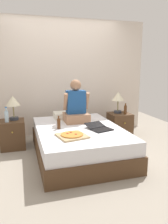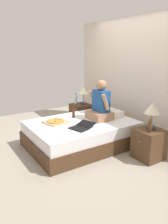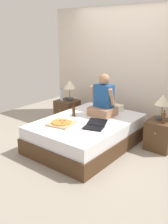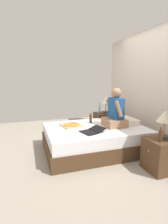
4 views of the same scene
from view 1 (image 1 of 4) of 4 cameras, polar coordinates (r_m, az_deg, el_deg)
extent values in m
plane|color=#9E9384|center=(3.86, -1.33, -11.02)|extent=(5.82, 5.82, 0.00)
cube|color=beige|center=(4.89, -5.72, 8.88)|extent=(3.82, 0.12, 2.50)
cube|color=#4C331E|center=(3.81, -1.34, -9.12)|extent=(1.42, 2.01, 0.27)
cube|color=white|center=(3.73, -1.36, -5.63)|extent=(1.38, 1.95, 0.21)
cube|color=#4C331E|center=(4.29, -18.10, -5.54)|extent=(0.44, 0.44, 0.52)
sphere|color=gold|center=(4.03, -18.26, -5.10)|extent=(0.03, 0.03, 0.03)
cylinder|color=#333842|center=(4.26, -17.80, -1.63)|extent=(0.16, 0.16, 0.05)
cylinder|color=olive|center=(4.23, -17.92, 0.15)|extent=(0.02, 0.02, 0.22)
cone|color=beige|center=(4.20, -18.09, 2.82)|extent=(0.26, 0.26, 0.18)
cylinder|color=silver|center=(4.11, -19.56, -1.13)|extent=(0.07, 0.07, 0.20)
cylinder|color=silver|center=(4.09, -19.69, 0.64)|extent=(0.03, 0.03, 0.06)
cylinder|color=blue|center=(4.08, -19.72, 1.15)|extent=(0.04, 0.03, 0.02)
cube|color=#4C331E|center=(4.74, 9.27, -3.43)|extent=(0.44, 0.44, 0.52)
sphere|color=gold|center=(4.51, 10.61, -2.90)|extent=(0.03, 0.03, 0.03)
cylinder|color=#333842|center=(4.71, 8.79, 0.06)|extent=(0.16, 0.16, 0.05)
cylinder|color=olive|center=(4.68, 8.84, 1.67)|extent=(0.02, 0.02, 0.22)
cone|color=beige|center=(4.65, 8.92, 4.10)|extent=(0.26, 0.26, 0.18)
cylinder|color=#512D14|center=(4.61, 10.74, 0.55)|extent=(0.06, 0.06, 0.18)
cylinder|color=#512D14|center=(4.58, 10.80, 1.96)|extent=(0.03, 0.03, 0.05)
cube|color=silver|center=(4.36, -4.37, -0.81)|extent=(0.52, 0.34, 0.12)
cube|color=#A37556|center=(4.05, -2.02, -1.47)|extent=(0.44, 0.40, 0.16)
cube|color=#1E4C8C|center=(4.03, -2.16, 2.65)|extent=(0.34, 0.20, 0.42)
sphere|color=#A37556|center=(3.99, -2.20, 7.05)|extent=(0.20, 0.20, 0.20)
cylinder|color=#A37556|center=(3.93, -4.81, 2.69)|extent=(0.07, 0.18, 0.32)
cylinder|color=#A37556|center=(4.03, 0.77, 2.96)|extent=(0.07, 0.18, 0.32)
cube|color=black|center=(3.55, 4.77, -4.63)|extent=(0.37, 0.30, 0.02)
cube|color=black|center=(3.70, 2.81, -3.36)|extent=(0.36, 0.28, 0.06)
cube|color=tan|center=(3.23, -3.14, -6.23)|extent=(0.47, 0.47, 0.02)
cylinder|color=#CC7F33|center=(3.23, -3.14, -5.89)|extent=(0.33, 0.33, 0.02)
cylinder|color=maroon|center=(3.25, -4.34, -5.60)|extent=(0.04, 0.04, 0.00)
cylinder|color=maroon|center=(3.21, -2.14, -5.80)|extent=(0.04, 0.04, 0.00)
cylinder|color=maroon|center=(3.30, -3.47, -5.31)|extent=(0.04, 0.04, 0.00)
cylinder|color=#4C2811|center=(3.62, -6.61, -3.08)|extent=(0.06, 0.06, 0.17)
cylinder|color=#4C2811|center=(3.60, -6.65, -1.39)|extent=(0.03, 0.03, 0.05)
camera|label=2|loc=(4.50, 57.91, 10.26)|focal=35.00mm
camera|label=3|loc=(3.51, 73.49, 11.38)|focal=40.00mm
camera|label=4|loc=(4.62, 46.23, 7.83)|focal=28.00mm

